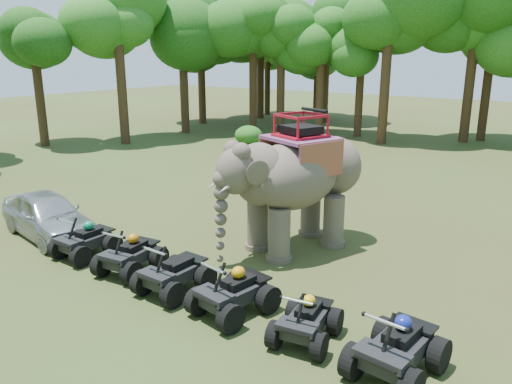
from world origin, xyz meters
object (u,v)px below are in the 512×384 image
at_px(elephant, 297,181).
at_px(atv_0, 85,236).
at_px(atv_1, 130,250).
at_px(atv_5, 398,340).
at_px(atv_2, 174,267).
at_px(atv_4, 306,314).
at_px(atv_3, 233,286).
at_px(parked_car, 47,215).

relative_size(elephant, atv_0, 2.88).
height_order(atv_1, atv_5, atv_5).
relative_size(atv_2, atv_4, 1.11).
bearing_deg(elephant, atv_3, -57.32).
height_order(elephant, atv_4, elephant).
bearing_deg(atv_5, atv_2, -174.52).
distance_m(atv_0, atv_5, 9.04).
xyz_separation_m(parked_car, atv_1, (4.15, -0.30, -0.07)).
bearing_deg(atv_1, atv_2, -12.40).
relative_size(parked_car, atv_3, 2.30).
height_order(parked_car, atv_5, parked_car).
bearing_deg(atv_5, parked_car, -176.75).
bearing_deg(atv_2, elephant, 79.10).
bearing_deg(atv_0, atv_2, -2.36).
xyz_separation_m(elephant, atv_1, (-2.60, -4.01, -1.38)).
bearing_deg(atv_1, atv_4, -9.01).
relative_size(parked_car, atv_0, 2.46).
bearing_deg(atv_3, parked_car, -174.50).
bearing_deg(elephant, atv_5, -21.82).
xyz_separation_m(parked_car, atv_3, (7.65, -0.43, -0.04)).
distance_m(atv_1, atv_3, 3.51).
relative_size(parked_car, atv_1, 2.42).
bearing_deg(atv_1, atv_5, -8.73).
bearing_deg(atv_0, atv_4, -1.30).
xyz_separation_m(atv_1, atv_5, (7.19, -0.15, 0.05)).
height_order(atv_1, atv_4, atv_1).
distance_m(elephant, atv_5, 6.34).
relative_size(atv_1, atv_3, 0.95).
bearing_deg(elephant, atv_2, -81.63).
bearing_deg(atv_5, elephant, 143.42).
distance_m(atv_2, atv_5, 5.47).
xyz_separation_m(atv_1, atv_2, (1.72, -0.15, 0.01)).
distance_m(atv_0, atv_1, 1.84).
bearing_deg(atv_1, parked_car, 168.34).
xyz_separation_m(elephant, parked_car, (-6.74, -3.71, -1.31)).
bearing_deg(parked_car, atv_2, -84.73).
relative_size(atv_0, atv_5, 0.91).
height_order(atv_3, atv_4, atv_3).
xyz_separation_m(atv_0, atv_3, (5.35, -0.11, 0.04)).
distance_m(elephant, atv_2, 4.46).
bearing_deg(atv_3, atv_4, 8.68).
xyz_separation_m(atv_2, atv_5, (5.47, -0.00, 0.04)).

